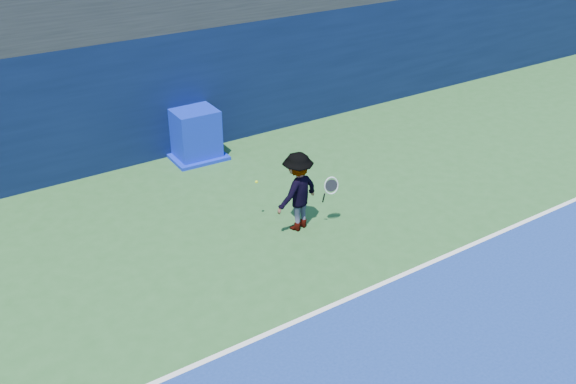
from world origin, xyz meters
The scene contains 5 objects.
baseline centered at (0.00, 3.00, 0.01)m, with size 24.00×0.10×0.01m, color white.
back_wall_assembly centered at (0.00, 10.50, 1.50)m, with size 36.00×1.03×3.00m.
equipment_cart centered at (0.16, 9.65, 0.56)m, with size 1.34×1.34×1.24m.
tennis_player centered at (0.29, 5.41, 0.81)m, with size 1.32×0.85×1.62m.
tennis_ball centered at (-0.22, 6.11, 0.87)m, with size 0.06×0.06×0.06m.
Camera 1 is at (-6.04, -3.65, 6.59)m, focal length 40.00 mm.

